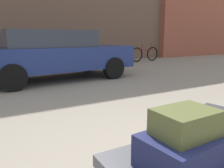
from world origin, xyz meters
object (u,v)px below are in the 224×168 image
Objects in this scene: suitcase_navy_front_right at (184,151)px; parked_car at (55,54)px; suitcase_charcoal_front_left at (218,130)px; bollard_kerb_near at (100,59)px; duffel_bag_olive_topmost_pile at (186,122)px; bollard_kerb_mid at (129,57)px; luggage_cart at (188,164)px; bicycle_leaning at (145,54)px.

suitcase_navy_front_right is 5.57m from parked_car.
bollard_kerb_near is (2.62, 7.47, -0.16)m from suitcase_charcoal_front_left.
duffel_bag_olive_topmost_pile is 0.67× the size of bollard_kerb_mid.
suitcase_charcoal_front_left is 0.84× the size of bollard_kerb_near.
parked_car is (0.51, 5.45, 0.49)m from luggage_cart.
bicycle_leaning is (6.00, 8.23, -0.29)m from duffel_bag_olive_topmost_pile.
luggage_cart is 3.03× the size of duffel_bag_olive_topmost_pile.
suitcase_charcoal_front_left is 5.44m from parked_car.
bicycle_leaning is at bearing 54.29° from luggage_cart.
parked_car is 6.01m from bicycle_leaning.
duffel_bag_olive_topmost_pile is (0.00, 0.00, 0.21)m from suitcase_navy_front_right.
duffel_bag_olive_topmost_pile is 0.67× the size of bollard_kerb_near.
suitcase_charcoal_front_left is 0.30× the size of bicycle_leaning.
suitcase_navy_front_right is at bearing -179.94° from suitcase_charcoal_front_left.
bollard_kerb_near and bollard_kerb_mid have the same top height.
luggage_cart is 2.03× the size of bollard_kerb_mid.
parked_car reaches higher than luggage_cart.
duffel_bag_olive_topmost_pile is at bearing -126.11° from bicycle_leaning.
duffel_bag_olive_topmost_pile is at bearing -96.68° from parked_car.
parked_car is at bearing 82.03° from duffel_bag_olive_topmost_pile.
duffel_bag_olive_topmost_pile is at bearing 0.00° from suitcase_navy_front_right.
luggage_cart is 0.29× the size of parked_car.
luggage_cart is at bearing 172.14° from suitcase_charcoal_front_left.
luggage_cart is at bearing -125.71° from bicycle_leaning.
luggage_cart is 2.11× the size of suitcase_navy_front_right.
bicycle_leaning reaches higher than duffel_bag_olive_topmost_pile.
parked_car is 3.23m from bollard_kerb_near.
luggage_cart is 10.04m from bicycle_leaning.
suitcase_charcoal_front_left is at bearing 8.87° from duffel_bag_olive_topmost_pile.
duffel_bag_olive_topmost_pile is at bearing -152.06° from luggage_cart.
suitcase_charcoal_front_left is at bearing -91.62° from parked_car.
bicycle_leaning is at bearing 26.80° from parked_car.
suitcase_navy_front_right is at bearing -121.27° from bollard_kerb_mid.
luggage_cart is 2.43× the size of suitcase_charcoal_front_left.
bollard_kerb_mid is (3.94, 2.03, -0.45)m from parked_car.
duffel_bag_olive_topmost_pile reaches higher than bollard_kerb_near.
bollard_kerb_near is (3.11, 7.56, -0.14)m from suitcase_navy_front_right.
suitcase_charcoal_front_left reaches higher than suitcase_navy_front_right.
luggage_cart is 0.43m from duffel_bag_olive_topmost_pile.
bollard_kerb_mid is (4.59, 7.56, -0.14)m from suitcase_navy_front_right.
bollard_kerb_mid reaches higher than luggage_cart.
parked_car is 4.46m from bollard_kerb_mid.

